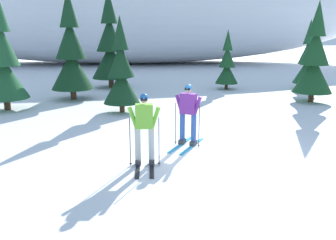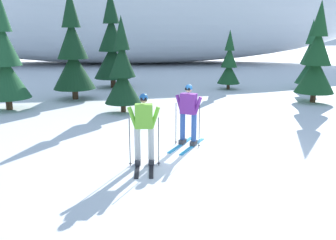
{
  "view_description": "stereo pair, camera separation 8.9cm",
  "coord_description": "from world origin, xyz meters",
  "px_view_note": "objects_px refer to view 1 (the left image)",
  "views": [
    {
      "loc": [
        -1.96,
        -9.39,
        3.32
      ],
      "look_at": [
        -1.33,
        0.12,
        0.95
      ],
      "focal_mm": 39.85,
      "sensor_mm": 36.0,
      "label": 1
    },
    {
      "loc": [
        -1.87,
        -9.4,
        3.32
      ],
      "look_at": [
        -1.33,
        0.12,
        0.95
      ],
      "focal_mm": 39.85,
      "sensor_mm": 36.0,
      "label": 2
    }
  ],
  "objects_px": {
    "pine_tree_far_right": "(308,61)",
    "skier_lime_jacket": "(144,128)",
    "skier_purple_jacket": "(188,113)",
    "pine_tree_left": "(71,54)",
    "pine_tree_far_left": "(3,61)",
    "pine_tree_right": "(314,61)",
    "pine_tree_center_right": "(227,65)",
    "pine_tree_center_left": "(110,47)",
    "pine_tree_center": "(121,73)"
  },
  "relations": [
    {
      "from": "pine_tree_center_left",
      "to": "pine_tree_right",
      "type": "height_order",
      "value": "pine_tree_center_left"
    },
    {
      "from": "skier_lime_jacket",
      "to": "pine_tree_center_right",
      "type": "height_order",
      "value": "pine_tree_center_right"
    },
    {
      "from": "skier_lime_jacket",
      "to": "skier_purple_jacket",
      "type": "xyz_separation_m",
      "value": [
        1.25,
        1.54,
        -0.01
      ]
    },
    {
      "from": "pine_tree_far_left",
      "to": "pine_tree_center",
      "type": "distance_m",
      "value": 4.86
    },
    {
      "from": "skier_purple_jacket",
      "to": "pine_tree_center_left",
      "type": "distance_m",
      "value": 11.48
    },
    {
      "from": "pine_tree_center",
      "to": "skier_lime_jacket",
      "type": "bearing_deg",
      "value": -81.72
    },
    {
      "from": "pine_tree_center_left",
      "to": "pine_tree_right",
      "type": "distance_m",
      "value": 10.69
    },
    {
      "from": "pine_tree_far_left",
      "to": "pine_tree_center_left",
      "type": "relative_size",
      "value": 0.89
    },
    {
      "from": "pine_tree_far_left",
      "to": "pine_tree_center_left",
      "type": "xyz_separation_m",
      "value": [
        3.82,
        5.71,
        0.24
      ]
    },
    {
      "from": "pine_tree_center_right",
      "to": "pine_tree_far_left",
      "type": "bearing_deg",
      "value": -155.34
    },
    {
      "from": "pine_tree_center_right",
      "to": "pine_tree_right",
      "type": "relative_size",
      "value": 0.72
    },
    {
      "from": "skier_lime_jacket",
      "to": "pine_tree_far_left",
      "type": "bearing_deg",
      "value": 129.72
    },
    {
      "from": "skier_purple_jacket",
      "to": "pine_tree_left",
      "type": "relative_size",
      "value": 0.35
    },
    {
      "from": "skier_lime_jacket",
      "to": "pine_tree_left",
      "type": "xyz_separation_m",
      "value": [
        -3.34,
        8.99,
        1.17
      ]
    },
    {
      "from": "pine_tree_center_right",
      "to": "pine_tree_right",
      "type": "distance_m",
      "value": 5.0
    },
    {
      "from": "skier_lime_jacket",
      "to": "skier_purple_jacket",
      "type": "relative_size",
      "value": 1.01
    },
    {
      "from": "pine_tree_far_left",
      "to": "pine_tree_center_left",
      "type": "distance_m",
      "value": 6.87
    },
    {
      "from": "skier_purple_jacket",
      "to": "pine_tree_far_right",
      "type": "relative_size",
      "value": 0.47
    },
    {
      "from": "pine_tree_center",
      "to": "pine_tree_center_right",
      "type": "distance_m",
      "value": 7.73
    },
    {
      "from": "pine_tree_center_right",
      "to": "pine_tree_center",
      "type": "bearing_deg",
      "value": -134.98
    },
    {
      "from": "skier_lime_jacket",
      "to": "pine_tree_center",
      "type": "distance_m",
      "value": 6.15
    },
    {
      "from": "skier_purple_jacket",
      "to": "pine_tree_far_left",
      "type": "bearing_deg",
      "value": 142.64
    },
    {
      "from": "pine_tree_far_left",
      "to": "pine_tree_left",
      "type": "bearing_deg",
      "value": 43.18
    },
    {
      "from": "skier_lime_jacket",
      "to": "skier_purple_jacket",
      "type": "bearing_deg",
      "value": 50.96
    },
    {
      "from": "pine_tree_center_left",
      "to": "pine_tree_far_left",
      "type": "bearing_deg",
      "value": -123.81
    },
    {
      "from": "skier_purple_jacket",
      "to": "pine_tree_center_right",
      "type": "relative_size",
      "value": 0.55
    },
    {
      "from": "skier_lime_jacket",
      "to": "pine_tree_far_right",
      "type": "height_order",
      "value": "pine_tree_far_right"
    },
    {
      "from": "pine_tree_left",
      "to": "pine_tree_center_right",
      "type": "height_order",
      "value": "pine_tree_left"
    },
    {
      "from": "pine_tree_center_right",
      "to": "pine_tree_far_right",
      "type": "bearing_deg",
      "value": -7.53
    },
    {
      "from": "pine_tree_center",
      "to": "pine_tree_center_right",
      "type": "relative_size",
      "value": 1.17
    },
    {
      "from": "skier_lime_jacket",
      "to": "pine_tree_far_right",
      "type": "distance_m",
      "value": 14.09
    },
    {
      "from": "pine_tree_right",
      "to": "pine_tree_far_right",
      "type": "height_order",
      "value": "pine_tree_right"
    },
    {
      "from": "pine_tree_far_right",
      "to": "pine_tree_right",
      "type": "bearing_deg",
      "value": -109.75
    },
    {
      "from": "pine_tree_right",
      "to": "pine_tree_far_right",
      "type": "relative_size",
      "value": 1.19
    },
    {
      "from": "pine_tree_left",
      "to": "pine_tree_right",
      "type": "bearing_deg",
      "value": -7.23
    },
    {
      "from": "skier_purple_jacket",
      "to": "pine_tree_far_left",
      "type": "relative_size",
      "value": 0.37
    },
    {
      "from": "pine_tree_far_right",
      "to": "skier_lime_jacket",
      "type": "bearing_deg",
      "value": -128.95
    },
    {
      "from": "pine_tree_center_right",
      "to": "pine_tree_far_right",
      "type": "xyz_separation_m",
      "value": [
        4.27,
        -0.56,
        0.23
      ]
    },
    {
      "from": "pine_tree_left",
      "to": "pine_tree_center",
      "type": "relative_size",
      "value": 1.34
    },
    {
      "from": "pine_tree_center",
      "to": "pine_tree_center_right",
      "type": "bearing_deg",
      "value": 45.02
    },
    {
      "from": "pine_tree_left",
      "to": "pine_tree_far_right",
      "type": "relative_size",
      "value": 1.35
    },
    {
      "from": "pine_tree_far_left",
      "to": "pine_tree_right",
      "type": "bearing_deg",
      "value": 3.38
    },
    {
      "from": "pine_tree_center",
      "to": "pine_tree_right",
      "type": "bearing_deg",
      "value": 10.29
    },
    {
      "from": "pine_tree_center_right",
      "to": "skier_lime_jacket",
      "type": "bearing_deg",
      "value": -111.68
    },
    {
      "from": "skier_purple_jacket",
      "to": "skier_lime_jacket",
      "type": "bearing_deg",
      "value": -129.04
    },
    {
      "from": "skier_lime_jacket",
      "to": "pine_tree_far_right",
      "type": "xyz_separation_m",
      "value": [
        8.85,
        10.95,
        0.62
      ]
    },
    {
      "from": "pine_tree_left",
      "to": "pine_tree_far_left",
      "type": "bearing_deg",
      "value": -136.82
    },
    {
      "from": "pine_tree_left",
      "to": "pine_tree_right",
      "type": "xyz_separation_m",
      "value": [
        10.98,
        -1.39,
        -0.24
      ]
    },
    {
      "from": "pine_tree_center_left",
      "to": "pine_tree_center",
      "type": "distance_m",
      "value": 6.57
    },
    {
      "from": "pine_tree_far_right",
      "to": "pine_tree_center",
      "type": "bearing_deg",
      "value": -153.29
    }
  ]
}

